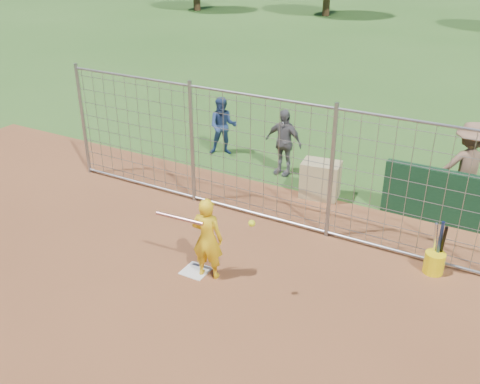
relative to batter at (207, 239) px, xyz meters
The scene contains 12 objects.
ground 0.79m from the batter, 142.59° to the left, with size 100.00×100.00×0.00m, color #2D591E.
infield_dirt 2.91m from the batter, 95.07° to the right, with size 18.00×18.00×0.00m, color brown.
home_plate 0.75m from the batter, behind, with size 0.43×0.43×0.02m, color silver.
dugout_wall 4.93m from the batter, 50.27° to the left, with size 2.60×0.20×1.10m, color #11381E.
batter is the anchor object (origin of this frame).
bystander_a 5.43m from the batter, 118.38° to the left, with size 0.72×0.56×1.49m, color navy.
bystander_b 4.46m from the batter, 99.23° to the left, with size 0.93×0.39×1.58m, color #59595E.
bystander_c 5.66m from the batter, 54.76° to the left, with size 1.21×0.69×1.87m, color #89624B.
equipment_bin 3.74m from the batter, 82.10° to the left, with size 0.80×0.55×0.80m, color tan.
equipment_in_play 0.47m from the batter, 112.58° to the right, with size 1.80×0.13×0.37m.
bucket_with_bats 3.83m from the batter, 30.84° to the left, with size 0.34×0.39×0.98m.
backstop_fence 2.27m from the batter, 96.49° to the left, with size 9.08×0.08×2.60m.
Camera 1 is at (4.36, -6.40, 5.22)m, focal length 40.00 mm.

